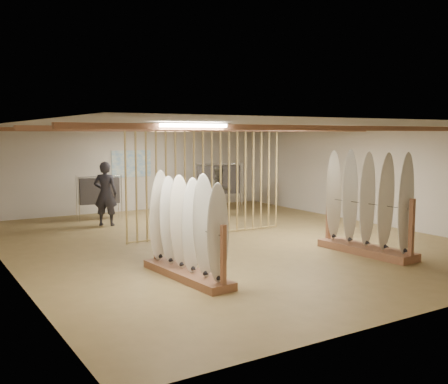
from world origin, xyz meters
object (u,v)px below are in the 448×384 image
shopper_b (220,188)px  shopper_a (105,189)px  rack_right (367,220)px  clothing_rack_b (218,179)px  rack_left (187,243)px  clothing_rack_a (99,191)px

shopper_b → shopper_a: bearing=-179.0°
rack_right → shopper_a: rack_right is taller
clothing_rack_b → shopper_b: (-0.56, -1.04, -0.17)m
rack_left → clothing_rack_a: bearing=79.4°
clothing_rack_a → shopper_a: size_ratio=0.66×
rack_right → clothing_rack_a: rack_right is taller
shopper_b → rack_right: bearing=-84.8°
rack_left → clothing_rack_b: rack_left is taller
rack_right → clothing_rack_a: 8.24m
rack_right → clothing_rack_b: bearing=80.9°
rack_left → clothing_rack_b: size_ratio=1.44×
shopper_a → shopper_b: size_ratio=1.15×
clothing_rack_b → shopper_b: 1.19m
rack_right → shopper_a: size_ratio=1.13×
shopper_a → shopper_b: (3.65, -0.26, -0.14)m
clothing_rack_a → clothing_rack_b: size_ratio=0.83×
rack_left → shopper_b: size_ratio=1.32×
rack_left → rack_right: rack_right is taller
shopper_a → shopper_b: shopper_a is taller
rack_right → clothing_rack_b: rack_right is taller
shopper_b → rack_left: bearing=-121.0°
shopper_a → shopper_b: bearing=-147.4°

